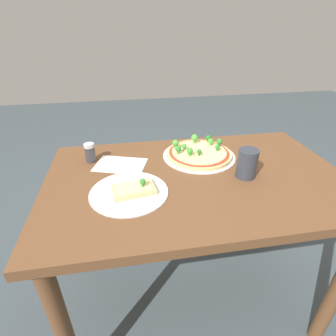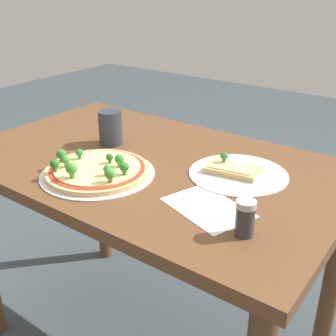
% 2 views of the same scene
% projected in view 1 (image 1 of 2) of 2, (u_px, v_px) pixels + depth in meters
% --- Properties ---
extents(ground_plane, '(8.00, 8.00, 0.00)m').
position_uv_depth(ground_plane, '(189.00, 295.00, 1.42)').
color(ground_plane, '#3D474C').
extents(dining_table, '(1.19, 0.73, 0.76)m').
position_uv_depth(dining_table, '(195.00, 199.00, 1.10)').
color(dining_table, brown).
rests_on(dining_table, ground_plane).
extents(pizza_tray_whole, '(0.33, 0.33, 0.07)m').
position_uv_depth(pizza_tray_whole, '(199.00, 153.00, 1.19)').
color(pizza_tray_whole, silver).
rests_on(pizza_tray_whole, dining_table).
extents(pizza_tray_slice, '(0.28, 0.28, 0.06)m').
position_uv_depth(pizza_tray_slice, '(131.00, 191.00, 0.94)').
color(pizza_tray_slice, silver).
rests_on(pizza_tray_slice, dining_table).
extents(drinking_cup, '(0.08, 0.08, 0.11)m').
position_uv_depth(drinking_cup, '(247.00, 163.00, 1.01)').
color(drinking_cup, '#2D333D').
rests_on(drinking_cup, dining_table).
extents(condiment_shaker, '(0.04, 0.04, 0.08)m').
position_uv_depth(condiment_shaker, '(90.00, 153.00, 1.13)').
color(condiment_shaker, '#333338').
rests_on(condiment_shaker, dining_table).
extents(paper_menu, '(0.24, 0.20, 0.00)m').
position_uv_depth(paper_menu, '(120.00, 165.00, 1.12)').
color(paper_menu, white).
rests_on(paper_menu, dining_table).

